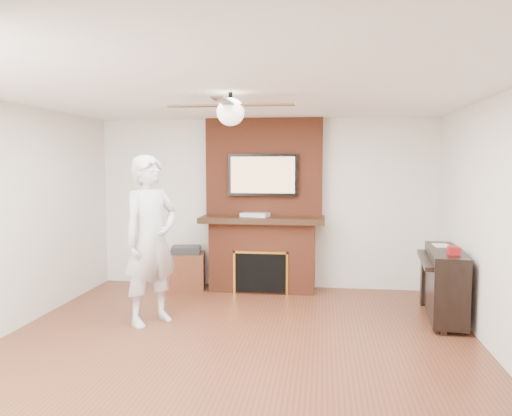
# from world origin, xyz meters

# --- Properties ---
(room_shell) EXTENTS (5.36, 5.86, 2.86)m
(room_shell) POSITION_xyz_m (0.00, 0.00, 1.25)
(room_shell) COLOR #582B19
(room_shell) RESTS_ON ground
(fireplace) EXTENTS (1.78, 0.64, 2.50)m
(fireplace) POSITION_xyz_m (0.00, 2.55, 1.00)
(fireplace) COLOR brown
(fireplace) RESTS_ON ground
(tv) EXTENTS (1.00, 0.08, 0.60)m
(tv) POSITION_xyz_m (0.00, 2.50, 1.68)
(tv) COLOR black
(tv) RESTS_ON fireplace
(ceiling_fan) EXTENTS (1.21, 1.21, 0.31)m
(ceiling_fan) POSITION_xyz_m (-0.00, 0.00, 2.33)
(ceiling_fan) COLOR black
(ceiling_fan) RESTS_ON room_shell
(person) EXTENTS (0.80, 0.85, 1.94)m
(person) POSITION_xyz_m (-1.09, 0.82, 0.97)
(person) COLOR silver
(person) RESTS_ON ground
(side_table) EXTENTS (0.62, 0.62, 0.62)m
(side_table) POSITION_xyz_m (-1.14, 2.48, 0.29)
(side_table) COLOR #5B2D1A
(side_table) RESTS_ON ground
(piano) EXTENTS (0.60, 1.31, 0.93)m
(piano) POSITION_xyz_m (2.30, 1.41, 0.45)
(piano) COLOR black
(piano) RESTS_ON ground
(cable_box) EXTENTS (0.43, 0.31, 0.06)m
(cable_box) POSITION_xyz_m (-0.10, 2.45, 1.11)
(cable_box) COLOR silver
(cable_box) RESTS_ON fireplace
(candle_orange) EXTENTS (0.07, 0.07, 0.14)m
(candle_orange) POSITION_xyz_m (-0.23, 2.34, 0.07)
(candle_orange) COLOR orange
(candle_orange) RESTS_ON ground
(candle_green) EXTENTS (0.07, 0.07, 0.08)m
(candle_green) POSITION_xyz_m (-0.11, 2.32, 0.04)
(candle_green) COLOR #558D38
(candle_green) RESTS_ON ground
(candle_cream) EXTENTS (0.08, 0.08, 0.12)m
(candle_cream) POSITION_xyz_m (0.14, 2.30, 0.06)
(candle_cream) COLOR beige
(candle_cream) RESTS_ON ground
(candle_blue) EXTENTS (0.06, 0.06, 0.08)m
(candle_blue) POSITION_xyz_m (0.18, 2.36, 0.04)
(candle_blue) COLOR #316294
(candle_blue) RESTS_ON ground
(candle_green_extra) EXTENTS (0.07, 0.07, 0.08)m
(candle_green_extra) POSITION_xyz_m (-0.29, 2.32, 0.04)
(candle_green_extra) COLOR #3B954B
(candle_green_extra) RESTS_ON ground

